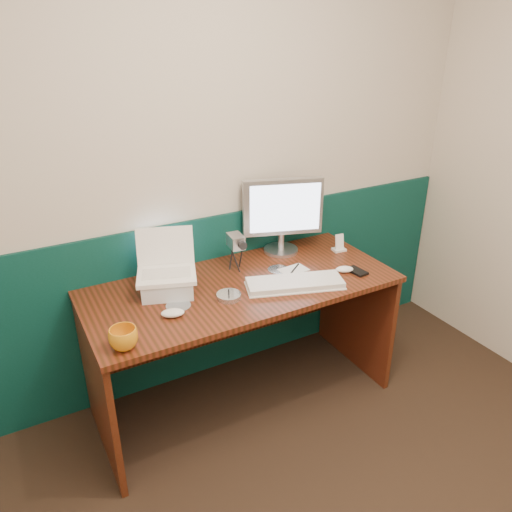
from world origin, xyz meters
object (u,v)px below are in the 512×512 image
keyboard (295,284)px  mug (124,338)px  desk (243,344)px  monitor (282,215)px  laptop (165,256)px  camcorder (236,254)px

keyboard → mug: size_ratio=4.06×
desk → monitor: 0.76m
laptop → camcorder: 0.43m
desk → mug: mug is taller
desk → keyboard: (0.22, -0.15, 0.39)m
keyboard → mug: bearing=-154.5°
monitor → keyboard: 0.48m
monitor → camcorder: size_ratio=2.43×
laptop → desk: bearing=4.8°
laptop → keyboard: size_ratio=0.58×
monitor → keyboard: (-0.16, -0.40, -0.21)m
monitor → camcorder: bearing=-147.3°
monitor → mug: bearing=-135.8°
desk → laptop: (-0.36, 0.09, 0.58)m
laptop → camcorder: bearing=28.7°
desk → monitor: size_ratio=3.52×
laptop → camcorder: (0.41, 0.07, -0.11)m
laptop → mug: bearing=-112.1°
laptop → keyboard: (0.59, -0.25, -0.19)m
desk → monitor: monitor is taller
keyboard → monitor: bearing=86.7°
laptop → camcorder: size_ratio=1.52×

